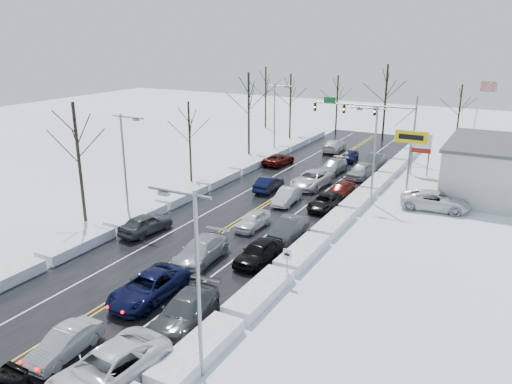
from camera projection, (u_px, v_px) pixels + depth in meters
The scene contains 43 objects.
ground at pixel (238, 221), 42.09m from camera, with size 160.00×160.00×0.00m, color white.
road_surface at pixel (250, 214), 43.77m from camera, with size 14.00×84.00×0.01m, color black.
snow_bank_left at pixel (180, 201), 47.20m from camera, with size 1.84×72.00×0.76m, color white.
snow_bank_right at pixel (332, 229), 40.34m from camera, with size 1.84×72.00×0.76m, color white.
traffic_signal_mast at pixel (374, 114), 62.36m from camera, with size 13.28×0.39×8.00m.
tires_plus_sign at pixel (411, 141), 49.26m from camera, with size 3.20×0.34×6.00m.
used_vehicles_sign at pixel (421, 146), 54.81m from camera, with size 2.20×0.22×4.65m.
speed_limit_sign at pixel (287, 260), 31.18m from camera, with size 0.55×0.09×2.35m.
flagpole at pixel (477, 115), 58.62m from camera, with size 1.87×1.20×10.00m.
streetlight_se at pixel (194, 271), 21.63m from camera, with size 3.20×0.25×9.00m.
streetlight_ne at pixel (372, 147), 45.13m from camera, with size 3.20×0.25×9.00m.
streetlight_sw at pixel (126, 159), 40.86m from camera, with size 3.20×0.25×9.00m.
streetlight_nw at pixel (276, 113), 64.36m from camera, with size 3.20×0.25×9.00m.
tree_left_b at pixel (77, 140), 40.12m from camera, with size 4.00×4.00×10.00m.
tree_left_c at pixel (189, 126), 51.74m from camera, with size 3.40×3.40×8.50m.
tree_left_d at pixel (249, 98), 63.37m from camera, with size 4.20×4.20×10.50m.
tree_left_e at pixel (291, 94), 73.48m from camera, with size 3.80×3.80×9.50m.
tree_far_a at pixel (266, 85), 81.65m from camera, with size 4.00×4.00×10.00m.
tree_far_b at pixel (337, 93), 77.29m from camera, with size 3.60×3.60×9.00m.
tree_far_c at pixel (386, 88), 71.58m from camera, with size 4.40×4.40×11.00m.
tree_far_d at pixel (460, 103), 68.86m from camera, with size 3.40×3.40×8.50m.
queued_car_1 at pixel (66, 355), 24.60m from camera, with size 1.43×4.10×1.35m, color #A0A4A8.
queued_car_2 at pixel (149, 299), 29.82m from camera, with size 2.61×5.65×1.57m, color black.
queued_car_3 at pixel (201, 261), 34.73m from camera, with size 2.24×5.50×1.60m, color #9B9FA3.
queued_car_4 at pixel (253, 228), 40.67m from camera, with size 1.62×4.04×1.38m, color white.
queued_car_5 at pixel (286, 203), 46.50m from camera, with size 1.49×4.29×1.41m, color silver.
queued_car_6 at pixel (311, 187), 51.52m from camera, with size 2.74×5.95×1.65m, color silver.
queued_car_7 at pixel (332, 173), 56.73m from camera, with size 2.10×5.16×1.50m, color #93969A.
queued_car_8 at pixel (350, 161), 61.84m from camera, with size 1.60×3.97×1.35m, color black.
queued_car_11 at pixel (186, 323), 27.31m from camera, with size 2.22×5.46×1.59m, color #3B3E40.
queued_car_12 at pixel (259, 262), 34.60m from camera, with size 1.85×4.59×1.56m, color black.
queued_car_13 at pixel (288, 238), 38.71m from camera, with size 1.65×4.74×1.56m, color #393C3E.
queued_car_14 at pixel (325, 209), 45.10m from camera, with size 2.21×4.80×1.33m, color black.
queued_car_15 at pixel (340, 197), 48.47m from camera, with size 1.87×4.60×1.34m, color #4F100A.
queued_car_16 at pixel (361, 178), 54.76m from camera, with size 1.97×4.89×1.67m, color gray.
queued_car_17 at pixel (375, 167), 59.18m from camera, with size 1.65×4.73×1.56m, color #434648.
oncoming_car_0 at pixel (269, 191), 50.31m from camera, with size 1.53×4.39×1.45m, color black.
oncoming_car_1 at pixel (279, 165), 60.24m from camera, with size 2.21×4.80×1.33m, color #480D09.
oncoming_car_2 at pixel (334, 151), 67.03m from camera, with size 2.18×5.37×1.56m, color silver.
oncoming_car_3 at pixel (146, 233), 39.67m from camera, with size 1.89×4.69×1.60m, color #404345.
parked_car_0 at pixel (434, 209), 44.92m from camera, with size 2.79×6.04×1.68m, color silver.
parked_car_1 at pixel (476, 196), 48.50m from camera, with size 2.20×5.41×1.57m, color #3E4143.
parked_car_2 at pixel (461, 182), 53.17m from camera, with size 1.76×4.37×1.49m, color black.
Camera 1 is at (19.94, -33.95, 15.16)m, focal length 35.00 mm.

